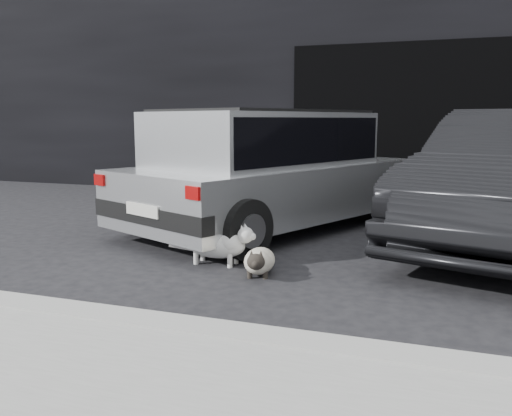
% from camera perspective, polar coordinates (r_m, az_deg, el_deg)
% --- Properties ---
extents(ground, '(80.00, 80.00, 0.00)m').
position_cam_1_polar(ground, '(5.80, 3.06, -4.11)').
color(ground, black).
rests_on(ground, ground).
extents(building_facade, '(34.00, 4.00, 5.00)m').
position_cam_1_polar(building_facade, '(11.50, 16.90, 14.66)').
color(building_facade, black).
rests_on(building_facade, ground).
extents(garage_opening, '(4.00, 0.10, 2.60)m').
position_cam_1_polar(garage_opening, '(9.43, 16.00, 8.66)').
color(garage_opening, black).
rests_on(garage_opening, ground).
extents(curb, '(18.00, 0.25, 0.12)m').
position_cam_1_polar(curb, '(3.15, 7.44, -14.79)').
color(curb, '#989993').
rests_on(curb, ground).
extents(silver_hatchback, '(3.22, 4.32, 1.46)m').
position_cam_1_polar(silver_hatchback, '(6.65, 1.40, 4.55)').
color(silver_hatchback, silver).
rests_on(silver_hatchback, ground).
extents(cat_siamese, '(0.38, 0.78, 0.28)m').
position_cam_1_polar(cat_siamese, '(4.74, 0.31, -5.59)').
color(cat_siamese, beige).
rests_on(cat_siamese, ground).
extents(cat_white, '(0.88, 0.31, 0.41)m').
position_cam_1_polar(cat_white, '(5.08, -3.84, -3.77)').
color(cat_white, silver).
rests_on(cat_white, ground).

